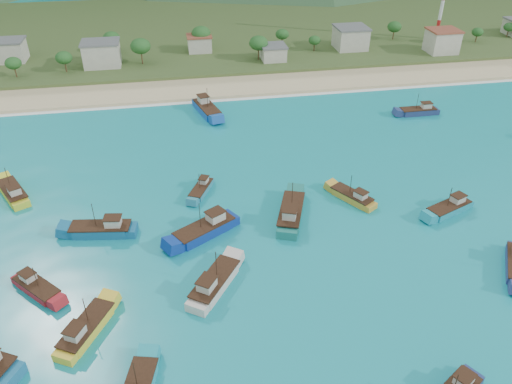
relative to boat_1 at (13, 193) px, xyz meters
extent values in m
plane|color=#0D8C95|center=(46.07, -29.21, -0.77)|extent=(600.00, 600.00, 0.00)
cube|color=beige|center=(46.07, 49.79, -0.77)|extent=(400.00, 18.00, 1.20)
cube|color=#385123|center=(46.07, 110.79, -0.77)|extent=(400.00, 110.00, 2.40)
cube|color=white|center=(46.07, 40.29, -0.77)|extent=(400.00, 2.50, 0.08)
cube|color=beige|center=(-16.34, 79.92, 3.91)|extent=(7.61, 8.31, 6.16)
cube|color=beige|center=(11.80, 69.96, 4.36)|extent=(10.78, 8.37, 7.05)
cube|color=beige|center=(42.33, 79.12, 3.27)|extent=(7.54, 6.29, 4.87)
cube|color=beige|center=(64.59, 66.30, 2.96)|extent=(7.33, 7.39, 4.25)
cube|color=beige|center=(92.61, 73.60, 4.20)|extent=(10.00, 9.64, 6.73)
cube|color=beige|center=(120.78, 64.17, 4.32)|extent=(9.16, 8.15, 6.97)
cylinder|color=red|center=(126.70, 78.79, 4.15)|extent=(1.20, 1.20, 6.63)
cylinder|color=white|center=(126.70, 78.79, 10.78)|extent=(1.20, 1.20, 6.63)
cube|color=gold|center=(-0.11, 0.20, -0.19)|extent=(7.96, 11.00, 1.96)
cube|color=beige|center=(0.95, -1.74, 1.59)|extent=(2.91, 3.10, 1.59)
cylinder|color=#382114|center=(-0.40, 0.74, 3.00)|extent=(0.12, 0.12, 4.41)
cube|color=yellow|center=(17.35, -37.05, -0.22)|extent=(7.65, 10.62, 1.89)
cube|color=beige|center=(16.34, -38.92, 1.49)|extent=(2.80, 2.99, 1.54)
cylinder|color=#382114|center=(17.63, -36.53, 2.85)|extent=(0.12, 0.12, 4.26)
cube|color=navy|center=(93.09, 22.11, -0.25)|extent=(10.11, 3.04, 1.84)
cube|color=beige|center=(95.16, 22.10, 1.42)|extent=(2.30, 1.86, 1.49)
cylinder|color=#382114|center=(92.52, 22.11, 2.73)|extent=(0.12, 0.12, 4.13)
cube|color=#135985|center=(17.46, -15.05, -0.13)|extent=(11.77, 5.02, 2.07)
cube|color=beige|center=(19.76, -15.40, 1.75)|extent=(2.87, 2.45, 1.68)
cylinder|color=#382114|center=(16.82, -14.95, 3.24)|extent=(0.12, 0.12, 4.66)
cube|color=teal|center=(35.45, -4.91, -0.42)|extent=(5.75, 8.41, 1.49)
cube|color=beige|center=(36.18, -3.41, 0.92)|extent=(2.16, 2.33, 1.21)
cylinder|color=#382114|center=(35.24, -5.33, 1.99)|extent=(0.12, 0.12, 3.35)
cube|color=#1850AA|center=(40.18, 32.08, -0.01)|extent=(6.86, 13.27, 2.31)
cube|color=beige|center=(39.53, 34.60, 2.09)|extent=(2.99, 3.39, 1.88)
cylinder|color=#382114|center=(40.37, 31.38, 3.75)|extent=(0.12, 0.12, 5.21)
cylinder|color=#382114|center=(24.34, -47.86, 2.84)|extent=(0.12, 0.12, 4.24)
cube|color=beige|center=(35.31, -31.40, -0.13)|extent=(9.27, 11.34, 2.08)
cube|color=beige|center=(33.99, -33.33, 1.76)|extent=(3.20, 3.33, 1.69)
cylinder|color=#382114|center=(35.68, -30.87, 3.25)|extent=(0.12, 0.12, 4.68)
cube|color=teal|center=(79.39, -19.48, -0.26)|extent=(10.34, 6.45, 1.81)
cube|color=beige|center=(81.28, -18.72, 1.38)|extent=(2.78, 2.54, 1.47)
cylinder|color=#382114|center=(78.87, -19.70, 2.68)|extent=(0.12, 0.12, 4.08)
cube|color=navy|center=(34.91, -18.39, -0.06)|extent=(12.29, 9.42, 2.22)
cube|color=beige|center=(37.04, -17.09, 1.95)|extent=(3.53, 3.35, 1.80)
cylinder|color=#382114|center=(34.31, -18.75, 3.54)|extent=(0.12, 0.12, 4.99)
cube|color=#196E66|center=(50.66, -16.09, -0.02)|extent=(7.84, 13.06, 2.28)
cube|color=beige|center=(49.76, -18.50, 2.04)|extent=(3.15, 3.47, 1.85)
cylinder|color=#382114|center=(50.90, -15.42, 3.68)|extent=(0.12, 0.12, 5.14)
cube|color=#A31D26|center=(9.31, -27.71, -0.33)|extent=(8.33, 8.52, 1.67)
cube|color=beige|center=(8.01, -26.36, 1.19)|extent=(2.66, 2.68, 1.36)
cylinder|color=#382114|center=(9.67, -28.09, 2.39)|extent=(0.12, 0.12, 3.76)
cube|color=beige|center=(62.47, -54.21, 1.21)|extent=(2.69, 2.55, 1.37)
cube|color=gold|center=(63.32, -12.50, -0.31)|extent=(7.35, 9.47, 1.71)
cube|color=beige|center=(64.34, -14.13, 1.24)|extent=(2.60, 2.73, 1.39)
cylinder|color=#382114|center=(63.04, -12.04, 2.47)|extent=(0.12, 0.12, 3.85)
camera|label=1|loc=(31.64, -86.63, 52.02)|focal=35.00mm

